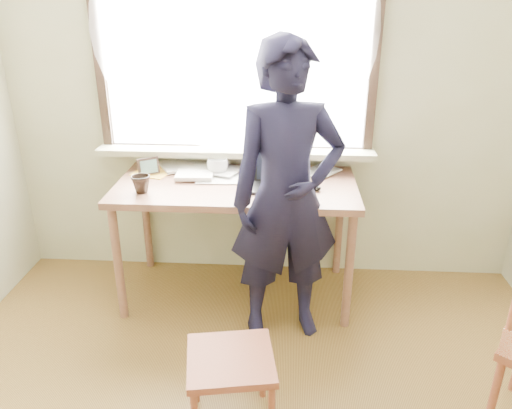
# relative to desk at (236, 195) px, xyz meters

# --- Properties ---
(room_shell) EXTENTS (3.52, 4.02, 2.61)m
(room_shell) POSITION_rel_desk_xyz_m (0.15, -1.43, 0.91)
(room_shell) COLOR #B7B693
(room_shell) RESTS_ON ground
(desk) EXTENTS (1.51, 0.75, 0.81)m
(desk) POSITION_rel_desk_xyz_m (0.00, 0.00, 0.00)
(desk) COLOR brown
(desk) RESTS_ON ground
(laptop) EXTENTS (0.33, 0.27, 0.22)m
(laptop) POSITION_rel_desk_xyz_m (0.27, -0.03, 0.14)
(laptop) COLOR black
(laptop) RESTS_ON desk
(mug_white) EXTENTS (0.19, 0.19, 0.11)m
(mug_white) POSITION_rel_desk_xyz_m (-0.14, 0.16, 0.14)
(mug_white) COLOR white
(mug_white) RESTS_ON desk
(mug_dark) EXTENTS (0.11, 0.11, 0.11)m
(mug_dark) POSITION_rel_desk_xyz_m (-0.55, -0.19, 0.14)
(mug_dark) COLOR black
(mug_dark) RESTS_ON desk
(mouse) EXTENTS (0.09, 0.06, 0.04)m
(mouse) POSITION_rel_desk_xyz_m (0.48, -0.10, 0.10)
(mouse) COLOR black
(mouse) RESTS_ON desk
(desk_clutter) EXTENTS (0.75, 0.47, 0.04)m
(desk_clutter) POSITION_rel_desk_xyz_m (-0.43, 0.16, 0.10)
(desk_clutter) COLOR white
(desk_clutter) RESTS_ON desk
(book_a) EXTENTS (0.20, 0.25, 0.02)m
(book_a) POSITION_rel_desk_xyz_m (-0.42, 0.19, 0.09)
(book_a) COLOR white
(book_a) RESTS_ON desk
(book_b) EXTENTS (0.30, 0.31, 0.02)m
(book_b) POSITION_rel_desk_xyz_m (0.47, 0.27, 0.09)
(book_b) COLOR white
(book_b) RESTS_ON desk
(picture_frame) EXTENTS (0.13, 0.09, 0.11)m
(picture_frame) POSITION_rel_desk_xyz_m (-0.58, 0.10, 0.14)
(picture_frame) COLOR black
(picture_frame) RESTS_ON desk
(work_chair) EXTENTS (0.45, 0.43, 0.40)m
(work_chair) POSITION_rel_desk_xyz_m (0.08, -1.13, -0.39)
(work_chair) COLOR brown
(work_chair) RESTS_ON ground
(person) EXTENTS (0.71, 0.55, 1.74)m
(person) POSITION_rel_desk_xyz_m (0.32, -0.36, 0.14)
(person) COLOR black
(person) RESTS_ON ground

